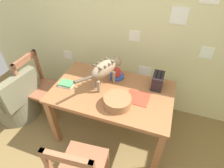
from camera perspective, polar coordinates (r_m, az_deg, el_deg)
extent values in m
cube|color=beige|center=(2.41, 8.50, 17.72)|extent=(5.13, 0.10, 2.50)
cube|color=white|center=(2.45, 27.63, 8.68)|extent=(0.15, 0.01, 0.15)
cube|color=white|center=(3.02, -13.61, 8.87)|extent=(0.14, 0.01, 0.14)
cube|color=white|center=(2.42, 7.04, 14.69)|extent=(0.14, 0.01, 0.14)
cube|color=white|center=(2.26, 20.40, 19.45)|extent=(0.19, 0.01, 0.19)
cube|color=white|center=(2.66, 10.27, 3.69)|extent=(0.18, 0.01, 0.18)
cube|color=#986039|center=(2.08, 0.00, -2.49)|extent=(1.37, 0.83, 0.03)
cube|color=brown|center=(2.12, 0.00, -3.54)|extent=(1.29, 0.75, 0.07)
cube|color=#986039|center=(2.38, -17.93, -11.34)|extent=(0.07, 0.07, 0.72)
cube|color=#986039|center=(2.09, 14.16, -20.57)|extent=(0.07, 0.07, 0.72)
cube|color=#986039|center=(2.79, -9.89, -0.59)|extent=(0.07, 0.07, 0.72)
cube|color=#986039|center=(2.55, 16.49, -6.67)|extent=(0.07, 0.07, 0.72)
ellipsoid|color=#90795E|center=(2.00, -2.61, 4.70)|extent=(0.27, 0.38, 0.19)
cube|color=#4F4234|center=(1.91, -4.57, 5.36)|extent=(0.13, 0.07, 0.01)
cube|color=#4F4234|center=(1.95, -3.23, 6.11)|extent=(0.13, 0.07, 0.01)
cube|color=#4F4234|center=(1.98, -1.94, 6.84)|extent=(0.13, 0.07, 0.01)
cube|color=#4F4234|center=(2.02, -0.69, 7.54)|extent=(0.13, 0.07, 0.01)
cylinder|color=#90795E|center=(2.19, -0.89, 3.13)|extent=(0.04, 0.04, 0.15)
cylinder|color=#90795E|center=(2.14, 0.60, 2.28)|extent=(0.04, 0.04, 0.15)
cylinder|color=#90795E|center=(2.06, -5.70, 0.12)|extent=(0.04, 0.04, 0.15)
cylinder|color=#90795E|center=(2.01, -4.22, -0.85)|extent=(0.04, 0.04, 0.15)
sphere|color=#90795E|center=(2.13, 1.56, 7.02)|extent=(0.11, 0.11, 0.11)
cone|color=#90795E|center=(2.13, 0.96, 8.40)|extent=(0.04, 0.04, 0.04)
cone|color=#90795E|center=(2.09, 2.21, 7.79)|extent=(0.04, 0.04, 0.04)
cylinder|color=#4F4234|center=(1.85, -8.91, 1.45)|extent=(0.13, 0.23, 0.09)
cylinder|color=#2E51B5|center=(2.26, 1.46, 2.49)|extent=(0.18, 0.18, 0.03)
cylinder|color=red|center=(2.22, 1.49, 3.74)|extent=(0.09, 0.09, 0.09)
torus|color=red|center=(2.20, 2.87, 3.55)|extent=(0.06, 0.01, 0.06)
cube|color=red|center=(2.00, 8.10, -4.32)|extent=(0.25, 0.23, 0.01)
cube|color=silver|center=(2.21, -14.14, -0.22)|extent=(0.17, 0.13, 0.01)
cube|color=#499558|center=(2.20, -14.16, 0.23)|extent=(0.17, 0.12, 0.02)
cylinder|color=#95653E|center=(1.87, 1.70, -5.48)|extent=(0.29, 0.29, 0.10)
cylinder|color=#432D1C|center=(1.87, 1.71, -5.37)|extent=(0.24, 0.24, 0.09)
cube|color=black|center=(2.14, 14.18, 0.97)|extent=(0.12, 0.20, 0.17)
cube|color=black|center=(2.08, 13.96, 2.98)|extent=(0.02, 0.14, 0.01)
cube|color=black|center=(2.08, 15.15, 2.73)|extent=(0.02, 0.14, 0.01)
cube|color=#94583C|center=(2.74, -20.32, -1.78)|extent=(0.43, 0.43, 0.04)
cube|color=#94583C|center=(2.60, -25.89, 6.87)|extent=(0.05, 0.42, 0.08)
cube|color=#94583C|center=(2.81, -22.27, 5.54)|extent=(0.04, 0.04, 0.48)
cube|color=#94583C|center=(2.61, -27.30, 0.97)|extent=(0.04, 0.04, 0.48)
cube|color=#94583C|center=(2.89, -14.22, -3.75)|extent=(0.04, 0.04, 0.41)
cube|color=#94583C|center=(2.70, -18.45, -8.83)|extent=(0.04, 0.04, 0.41)
cube|color=#94583C|center=(3.09, -20.08, -1.91)|extent=(0.04, 0.04, 0.41)
cube|color=#94583C|center=(2.91, -24.42, -6.48)|extent=(0.04, 0.04, 0.41)
cube|color=#975D3D|center=(1.93, -9.24, -23.75)|extent=(0.46, 0.46, 0.04)
cube|color=#975D3D|center=(1.45, -14.17, -21.89)|extent=(0.42, 0.08, 0.08)
cube|color=#975D3D|center=(1.69, -19.29, -23.15)|extent=(0.04, 0.04, 0.48)
cube|color=#975D3D|center=(2.25, -11.53, -20.91)|extent=(0.04, 0.04, 0.41)
cube|color=#975D3D|center=(2.17, -1.59, -23.40)|extent=(0.04, 0.04, 0.41)
cylinder|color=#716C51|center=(3.05, -27.72, -5.62)|extent=(0.60, 0.60, 0.38)
cube|color=#716C51|center=(2.64, -27.01, -1.51)|extent=(0.20, 0.55, 0.40)
cube|color=#716C51|center=(2.97, -25.90, 1.28)|extent=(0.43, 0.16, 0.20)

